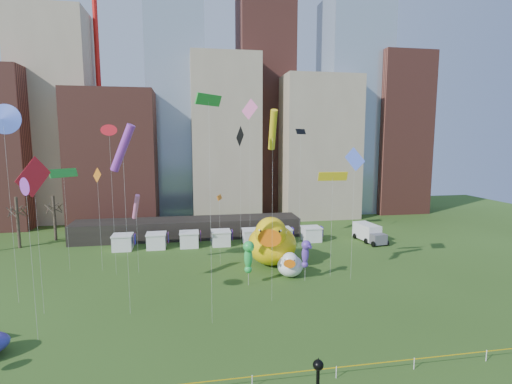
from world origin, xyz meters
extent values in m
cube|color=gray|center=(-30.00, 62.00, 21.00)|extent=(14.00, 12.00, 42.00)
cube|color=brown|center=(-18.00, 56.00, 13.00)|extent=(16.00, 14.00, 26.00)
cube|color=#8C9EB2|center=(-6.00, 64.00, 27.50)|extent=(12.00, 12.00, 55.00)
cube|color=gray|center=(4.00, 60.00, 17.00)|extent=(14.00, 14.00, 34.00)
cube|color=brown|center=(14.00, 66.00, 34.00)|extent=(12.00, 12.00, 68.00)
cube|color=gray|center=(24.00, 58.00, 15.00)|extent=(16.00, 14.00, 30.00)
cube|color=#8C9EB2|center=(34.00, 62.00, 24.00)|extent=(14.00, 12.00, 48.00)
cube|color=brown|center=(44.00, 60.00, 18.00)|extent=(12.00, 12.00, 36.00)
cylinder|color=red|center=(-22.00, 64.00, 38.00)|extent=(1.00, 1.00, 76.00)
cylinder|color=red|center=(30.00, 64.00, 38.00)|extent=(1.00, 1.00, 76.00)
cube|color=black|center=(-4.00, 42.00, 1.60)|extent=(38.00, 6.00, 3.20)
cube|color=white|center=(-14.00, 36.00, 1.10)|extent=(2.80, 2.80, 2.20)
cube|color=red|center=(-12.20, 36.00, 1.60)|extent=(0.08, 1.40, 1.60)
cube|color=white|center=(-9.00, 36.00, 1.10)|extent=(2.80, 2.80, 2.20)
cube|color=red|center=(-7.20, 36.00, 1.60)|extent=(0.08, 1.40, 1.60)
cube|color=white|center=(-4.00, 36.00, 1.10)|extent=(2.80, 2.80, 2.20)
cube|color=red|center=(-2.20, 36.00, 1.60)|extent=(0.08, 1.40, 1.60)
cube|color=white|center=(1.00, 36.00, 1.10)|extent=(2.80, 2.80, 2.20)
cube|color=red|center=(2.80, 36.00, 1.60)|extent=(0.08, 1.40, 1.60)
cube|color=white|center=(6.00, 36.00, 1.10)|extent=(2.80, 2.80, 2.20)
cube|color=red|center=(7.80, 36.00, 1.60)|extent=(0.08, 1.40, 1.60)
cube|color=white|center=(11.00, 36.00, 1.10)|extent=(2.80, 2.80, 2.20)
cube|color=red|center=(12.80, 36.00, 1.60)|extent=(0.08, 1.40, 1.60)
cube|color=white|center=(16.00, 36.00, 1.10)|extent=(2.80, 2.80, 2.20)
cube|color=red|center=(17.80, 36.00, 1.60)|extent=(0.08, 1.40, 1.60)
cylinder|color=#382B21|center=(-30.00, 40.00, 4.00)|extent=(0.44, 0.44, 8.00)
cylinder|color=#382B21|center=(-26.00, 44.00, 3.75)|extent=(0.44, 0.44, 7.50)
cylinder|color=white|center=(0.00, 0.00, 0.45)|extent=(0.06, 0.06, 0.90)
cylinder|color=white|center=(6.00, 0.00, 0.45)|extent=(0.06, 0.06, 0.90)
cylinder|color=white|center=(12.00, 0.00, 0.45)|extent=(0.06, 0.06, 0.90)
cylinder|color=white|center=(18.00, 0.00, 0.45)|extent=(0.06, 0.06, 0.90)
cube|color=#E3B60B|center=(0.00, 0.00, 0.80)|extent=(50.00, 0.02, 0.07)
ellipsoid|color=yellow|center=(7.01, 25.56, 2.70)|extent=(8.44, 9.21, 5.40)
ellipsoid|color=yellow|center=(7.85, 28.43, 2.56)|extent=(2.11, 1.84, 2.19)
sphere|color=yellow|center=(6.33, 23.24, 4.88)|extent=(5.04, 5.04, 4.06)
cone|color=orange|center=(5.84, 21.59, 4.74)|extent=(2.66, 2.38, 2.23)
sphere|color=white|center=(4.94, 22.48, 5.42)|extent=(0.73, 0.73, 0.73)
sphere|color=white|center=(7.08, 21.86, 5.42)|extent=(0.73, 0.73, 0.73)
sphere|color=black|center=(4.84, 22.15, 5.42)|extent=(0.37, 0.37, 0.37)
sphere|color=black|center=(6.99, 21.52, 5.42)|extent=(0.37, 0.37, 0.37)
ellipsoid|color=white|center=(8.18, 20.51, 1.30)|extent=(4.11, 4.47, 2.60)
ellipsoid|color=white|center=(8.61, 21.88, 1.23)|extent=(1.02, 0.90, 1.05)
sphere|color=white|center=(7.83, 19.40, 2.35)|extent=(2.45, 2.45, 1.96)
cone|color=orange|center=(7.58, 18.60, 2.28)|extent=(1.29, 1.16, 1.08)
sphere|color=white|center=(7.16, 19.04, 2.61)|extent=(0.35, 0.35, 0.35)
sphere|color=white|center=(8.19, 18.72, 2.61)|extent=(0.35, 0.35, 0.35)
sphere|color=black|center=(7.11, 18.88, 2.61)|extent=(0.18, 0.18, 0.18)
sphere|color=black|center=(8.14, 18.56, 2.61)|extent=(0.18, 0.18, 0.18)
cylinder|color=silver|center=(2.64, 18.39, 1.66)|extent=(0.03, 0.03, 3.31)
ellipsoid|color=green|center=(2.64, 18.39, 3.31)|extent=(1.11, 0.97, 2.48)
sphere|color=green|center=(2.64, 18.24, 4.64)|extent=(1.48, 1.48, 1.27)
cone|color=green|center=(2.64, 17.67, 4.58)|extent=(0.58, 0.86, 0.44)
sphere|color=green|center=(2.64, 18.44, 1.89)|extent=(0.89, 0.89, 0.89)
cylinder|color=silver|center=(9.56, 18.82, 1.59)|extent=(0.03, 0.03, 3.19)
ellipsoid|color=#5B38A8|center=(9.56, 18.82, 3.19)|extent=(1.06, 0.97, 2.21)
sphere|color=#5B38A8|center=(9.56, 18.67, 4.37)|extent=(1.45, 1.45, 1.13)
cone|color=#5B38A8|center=(9.56, 18.16, 4.31)|extent=(0.61, 0.80, 0.39)
sphere|color=#5B38A8|center=(9.56, 18.87, 1.92)|extent=(0.79, 0.79, 0.79)
sphere|color=black|center=(2.48, -6.00, 5.06)|extent=(0.57, 0.57, 0.57)
cone|color=black|center=(2.48, -6.00, 5.36)|extent=(0.20, 0.20, 0.25)
cube|color=white|center=(25.21, 34.70, 1.55)|extent=(2.99, 5.26, 2.51)
cube|color=#595960|center=(25.59, 31.52, 1.05)|extent=(2.50, 2.07, 1.60)
cylinder|color=black|center=(24.18, 32.76, 0.45)|extent=(0.36, 0.93, 0.90)
cylinder|color=black|center=(26.67, 33.06, 0.45)|extent=(0.36, 0.93, 0.90)
cylinder|color=black|center=(23.77, 36.15, 0.45)|extent=(0.36, 0.93, 0.90)
cylinder|color=black|center=(26.26, 36.45, 0.45)|extent=(0.36, 0.93, 0.90)
cylinder|color=silver|center=(-17.94, 14.53, 6.64)|extent=(0.02, 0.02, 13.29)
cube|color=red|center=(-17.94, 14.53, 13.29)|extent=(1.95, 3.29, 3.80)
cylinder|color=silver|center=(5.14, 32.61, 10.54)|extent=(0.02, 0.02, 21.09)
cube|color=pink|center=(5.14, 32.61, 21.09)|extent=(2.08, 2.24, 3.03)
cylinder|color=silver|center=(12.97, 32.90, 8.95)|extent=(0.02, 0.02, 17.91)
cube|color=black|center=(12.97, 32.90, 17.91)|extent=(2.15, 2.10, 0.81)
cylinder|color=silver|center=(-19.21, 27.46, 6.29)|extent=(0.02, 0.02, 12.57)
cube|color=green|center=(-19.21, 27.46, 12.57)|extent=(2.78, 2.89, 1.07)
cylinder|color=silver|center=(4.35, 13.59, 8.82)|extent=(0.02, 0.02, 17.64)
cylinder|color=yellow|center=(4.35, 13.59, 17.64)|extent=(0.84, 2.38, 3.99)
cylinder|color=silver|center=(-21.43, 17.69, 9.33)|extent=(0.02, 0.02, 18.65)
cone|color=blue|center=(-21.43, 17.69, 18.65)|extent=(2.73, 1.71, 2.91)
cylinder|color=silver|center=(-15.08, 26.66, 6.16)|extent=(0.02, 0.02, 12.31)
cube|color=orange|center=(-15.08, 26.66, 12.31)|extent=(1.27, 1.47, 1.91)
cylinder|color=silver|center=(-9.75, 13.10, 7.96)|extent=(0.02, 0.02, 15.93)
cylinder|color=purple|center=(-9.75, 13.10, 15.93)|extent=(2.71, 1.66, 4.45)
cylinder|color=silver|center=(-13.07, 24.88, 8.91)|extent=(0.02, 0.02, 17.82)
cone|color=red|center=(-13.07, 24.88, 17.82)|extent=(1.33, 0.32, 1.32)
cylinder|color=silver|center=(-10.39, 25.11, 4.23)|extent=(0.02, 0.02, 8.46)
cylinder|color=pink|center=(-10.39, 25.11, 8.46)|extent=(1.38, 1.95, 3.25)
cylinder|color=silver|center=(3.58, 31.77, 8.59)|extent=(0.02, 0.02, 17.18)
cube|color=black|center=(3.58, 31.77, 17.18)|extent=(1.47, 2.60, 2.96)
cylinder|color=silver|center=(-2.08, 9.83, 10.01)|extent=(0.02, 0.02, 20.03)
cube|color=green|center=(-2.08, 9.83, 20.03)|extent=(2.44, 2.56, 0.95)
cylinder|color=silver|center=(13.02, 19.53, 6.18)|extent=(0.02, 0.02, 12.37)
cube|color=yellow|center=(13.02, 19.53, 12.37)|extent=(3.57, 0.66, 1.08)
cylinder|color=silver|center=(15.07, 18.10, 7.22)|extent=(0.02, 0.02, 14.45)
cube|color=blue|center=(15.07, 18.10, 14.45)|extent=(1.46, 2.39, 2.78)
cylinder|color=silver|center=(0.06, 26.39, 4.57)|extent=(0.02, 0.02, 9.15)
cube|color=orange|center=(0.06, 26.39, 9.15)|extent=(0.93, 2.05, 0.64)
cylinder|color=silver|center=(-16.67, 9.34, 6.49)|extent=(0.02, 0.02, 12.99)
cone|color=purple|center=(-16.67, 9.34, 12.99)|extent=(1.04, 1.24, 1.45)
camera|label=1|loc=(-3.95, -23.71, 16.64)|focal=27.00mm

